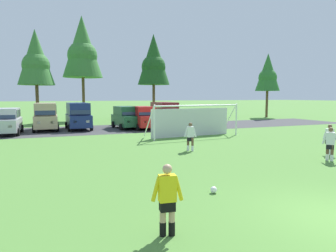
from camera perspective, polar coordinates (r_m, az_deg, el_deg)
The scene contains 18 objects.
ground_plane at distance 21.74m, azimuth -3.18°, elevation -2.75°, with size 400.00×400.00×0.00m, color #518438.
parking_lot_strip at distance 30.26m, azimuth -8.67°, elevation -0.45°, with size 52.00×8.40×0.01m, color #3D3D3F.
soccer_ball at distance 10.23m, azimuth 8.53°, elevation -11.70°, with size 0.22×0.22×0.22m.
soccer_goal at distance 23.88m, azimuth 4.64°, elevation 1.10°, with size 7.56×2.59×2.57m.
referee at distance 7.01m, azimuth -0.13°, elevation -13.68°, with size 0.72×0.29×1.64m.
player_striker_near at distance 18.59m, azimuth 27.90°, elevation -2.24°, with size 0.35×0.75×1.64m.
player_midfield_center at distance 17.61m, azimuth 4.19°, elevation -2.01°, with size 0.72×0.38×1.64m.
player_defender_far at distance 16.82m, azimuth 28.01°, elevation -3.00°, with size 0.49×0.66×1.64m.
parked_car_slot_far_left at distance 28.44m, azimuth -27.86°, elevation 0.83°, with size 2.27×4.67×2.16m.
parked_car_slot_left at distance 30.44m, azimuth -21.84°, elevation 1.77°, with size 2.28×4.84×2.52m.
parked_car_slot_center_left at distance 30.24m, azimuth -16.41°, elevation 1.92°, with size 2.24×4.82×2.52m.
parked_car_slot_center at distance 30.12m, azimuth -7.77°, elevation 1.65°, with size 2.31×4.69×2.16m.
parked_car_slot_center_right at distance 29.61m, azimuth -4.69°, elevation 1.61°, with size 2.15×4.60×2.16m.
parked_car_slot_right at distance 32.28m, azimuth -0.65°, elevation 2.36°, with size 2.34×4.87×2.52m.
tree_mid_left at distance 37.97m, azimuth -23.47°, elevation 11.39°, with size 3.98×3.98×10.61m.
tree_center_back at distance 42.00m, azimuth -15.71°, elevation 13.72°, with size 5.04×5.04×13.44m.
tree_mid_right at distance 41.16m, azimuth -2.71°, elevation 11.99°, with size 4.23×4.23×11.28m.
tree_right_edge at distance 48.65m, azimuth 18.12°, elevation 9.30°, with size 3.58×3.58×9.54m.
Camera 1 is at (-6.96, -5.36, 3.13)m, focal length 32.65 mm.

